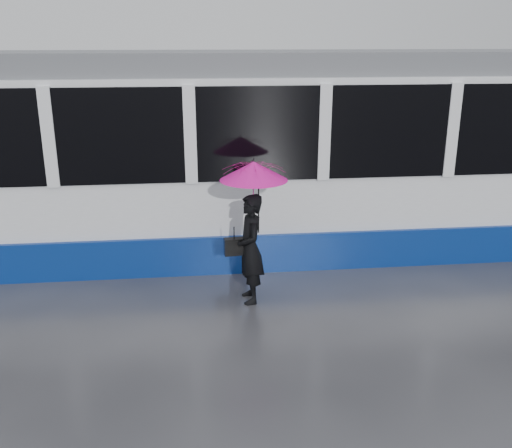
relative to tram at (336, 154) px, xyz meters
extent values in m
plane|color=#2B2C31|center=(-2.87, -2.50, -1.64)|extent=(90.00, 90.00, 0.00)
cube|color=#3F3D38|center=(-2.87, -0.72, -1.63)|extent=(34.00, 0.07, 0.02)
cube|color=#3F3D38|center=(-2.87, 0.72, -1.63)|extent=(34.00, 0.07, 0.02)
cube|color=white|center=(0.00, 0.00, -0.11)|extent=(24.00, 2.40, 2.95)
cube|color=navy|center=(0.00, 0.00, -1.33)|extent=(24.00, 2.56, 0.62)
cube|color=black|center=(0.00, 0.00, 0.56)|extent=(23.00, 2.48, 1.40)
cube|color=slate|center=(0.00, 0.00, 1.54)|extent=(23.60, 2.20, 0.35)
imported|color=black|center=(-1.73, -2.23, -0.86)|extent=(0.43, 0.60, 1.56)
imported|color=#E4136A|center=(-1.68, -2.23, 0.00)|extent=(0.93, 0.94, 0.78)
cone|color=#E4136A|center=(-1.68, -2.23, 0.24)|extent=(1.00, 1.00, 0.25)
cylinder|color=black|center=(-1.68, -2.23, 0.39)|extent=(0.01, 0.01, 0.06)
cylinder|color=black|center=(-1.61, -2.21, -0.29)|extent=(0.02, 0.02, 0.68)
cube|color=black|center=(-1.95, -2.21, -0.82)|extent=(0.29, 0.15, 0.24)
cylinder|color=black|center=(-1.95, -2.21, -0.61)|extent=(0.01, 0.01, 0.18)
camera|label=1|loc=(-2.47, -9.58, 1.94)|focal=40.00mm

